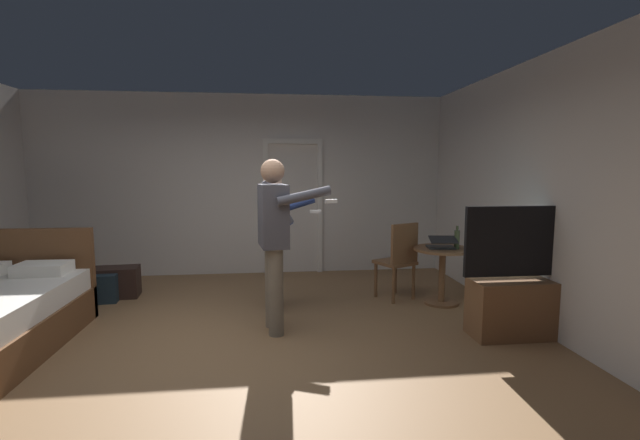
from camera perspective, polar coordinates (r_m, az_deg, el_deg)
ground_plane at (r=4.37m, az=-12.10°, el=-15.87°), size 6.98×6.98×0.00m
wall_back at (r=7.04m, az=-10.01°, el=4.48°), size 6.59×0.12×2.81m
wall_right at (r=4.91m, az=28.42°, el=2.83°), size 0.12×6.13×2.81m
doorway_frame at (r=6.97m, az=-3.52°, el=3.04°), size 0.93×0.08×2.13m
tv_flatscreen at (r=4.84m, az=24.49°, el=-9.04°), size 1.18×0.40×1.31m
side_table at (r=5.62m, az=15.61°, el=-5.76°), size 0.71×0.71×0.70m
laptop at (r=5.52m, az=15.52°, el=-3.08°), size 0.36×0.37×0.16m
bottle_on_table at (r=5.54m, az=17.38°, el=-2.40°), size 0.06×0.06×0.28m
wooden_chair at (r=5.66m, az=10.24°, el=-4.84°), size 0.56×0.56×0.99m
person_blue_shirt at (r=4.45m, az=-5.94°, el=-1.56°), size 0.78×0.62×1.76m
person_striped_shirt at (r=5.15m, az=-6.00°, el=-1.69°), size 0.66×0.53×1.61m
suitcase_dark at (r=6.34m, az=-25.15°, el=-7.35°), size 0.63×0.40×0.39m
suitcase_small at (r=6.22m, az=-26.74°, el=-7.87°), size 0.47×0.35×0.36m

